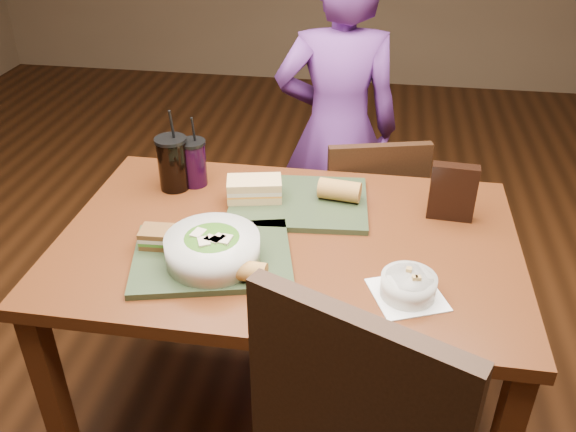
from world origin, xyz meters
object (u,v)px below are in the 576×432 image
object	(u,v)px
chair_far	(374,223)
chip_bag	(453,192)
sandwich_far	(254,189)
cup_berry	(194,162)
baguette_near	(245,271)
diner	(337,131)
salad_bowl	(213,247)
tray_far	(299,202)
sandwich_near	(161,237)
tray_near	(212,256)
dining_table	(288,262)
baguette_far	(340,190)
soup_bowl	(408,286)
cup_cola	(173,163)

from	to	relation	value
chair_far	chip_bag	size ratio (longest dim) A/B	4.76
sandwich_far	cup_berry	xyz separation A→B (m)	(-0.22, 0.09, 0.03)
baguette_near	sandwich_far	bearing A→B (deg)	98.62
diner	cup_berry	bearing A→B (deg)	47.06
salad_bowl	baguette_near	world-z (taller)	salad_bowl
tray_far	chip_bag	xyz separation A→B (m)	(0.46, -0.00, 0.08)
sandwich_near	chip_bag	xyz separation A→B (m)	(0.79, 0.30, 0.04)
tray_near	chip_bag	bearing A→B (deg)	26.29
cup_berry	dining_table	bearing A→B (deg)	-36.88
cup_berry	baguette_far	bearing A→B (deg)	-6.95
salad_bowl	chip_bag	bearing A→B (deg)	28.73
dining_table	chip_bag	bearing A→B (deg)	21.28
dining_table	cup_berry	distance (m)	0.47
soup_bowl	chip_bag	xyz separation A→B (m)	(0.13, 0.39, 0.06)
salad_bowl	baguette_far	world-z (taller)	salad_bowl
sandwich_far	baguette_far	xyz separation A→B (m)	(0.26, 0.03, -0.00)
tray_far	salad_bowl	size ratio (longest dim) A/B	1.69
dining_table	chair_far	distance (m)	0.65
sandwich_near	baguette_near	size ratio (longest dim) A/B	1.03
tray_near	baguette_near	size ratio (longest dim) A/B	3.95
chair_far	sandwich_near	bearing A→B (deg)	-129.79
salad_bowl	cup_cola	size ratio (longest dim) A/B	0.92
chair_far	sandwich_far	distance (m)	0.65
sandwich_far	baguette_near	distance (m)	0.41
baguette_far	cup_berry	size ratio (longest dim) A/B	0.54
dining_table	soup_bowl	size ratio (longest dim) A/B	5.98
chair_far	cup_cola	bearing A→B (deg)	-152.13
diner	baguette_far	bearing A→B (deg)	86.67
tray_far	soup_bowl	bearing A→B (deg)	-50.15
cup_berry	chip_bag	distance (m)	0.82
dining_table	chair_far	xyz separation A→B (m)	(0.24, 0.57, -0.20)
sandwich_far	cup_berry	size ratio (longest dim) A/B	0.76
dining_table	cup_berry	bearing A→B (deg)	143.12
tray_far	baguette_near	size ratio (longest dim) A/B	3.95
soup_bowl	sandwich_near	size ratio (longest dim) A/B	1.98
sandwich_far	cup_cola	bearing A→B (deg)	168.31
baguette_near	soup_bowl	bearing A→B (deg)	3.07
diner	chip_bag	xyz separation A→B (m)	(0.40, -0.70, 0.14)
baguette_far	chair_far	bearing A→B (deg)	72.44
chair_far	sandwich_near	world-z (taller)	chair_far
chair_far	tray_near	bearing A→B (deg)	-121.04
soup_bowl	cup_cola	distance (m)	0.87
chair_far	salad_bowl	bearing A→B (deg)	-119.37
diner	cup_berry	world-z (taller)	diner
chair_far	sandwich_far	bearing A→B (deg)	-133.07
chair_far	baguette_near	distance (m)	0.93
chair_far	chip_bag	world-z (taller)	chip_bag
tray_far	baguette_far	xyz separation A→B (m)	(0.12, 0.02, 0.04)
dining_table	tray_near	world-z (taller)	tray_near
tray_near	sandwich_far	world-z (taller)	sandwich_far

